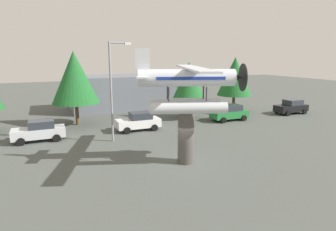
# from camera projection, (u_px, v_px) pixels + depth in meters

# --- Properties ---
(ground_plane) EXTENTS (140.00, 140.00, 0.00)m
(ground_plane) POSITION_uv_depth(u_px,v_px,m) (186.00, 162.00, 19.43)
(ground_plane) COLOR #4C514C
(display_pedestal) EXTENTS (1.10, 1.10, 3.57)m
(display_pedestal) POSITION_uv_depth(u_px,v_px,m) (186.00, 137.00, 19.06)
(display_pedestal) COLOR #4C4742
(display_pedestal) RESTS_ON ground
(floatplane_monument) EXTENTS (7.20, 10.18, 4.00)m
(floatplane_monument) POSITION_uv_depth(u_px,v_px,m) (189.00, 85.00, 18.37)
(floatplane_monument) COLOR silver
(floatplane_monument) RESTS_ON display_pedestal
(car_near_silver) EXTENTS (4.20, 2.02, 1.76)m
(car_near_silver) POSITION_uv_depth(u_px,v_px,m) (39.00, 131.00, 24.18)
(car_near_silver) COLOR silver
(car_near_silver) RESTS_ON ground
(car_mid_white) EXTENTS (4.20, 2.02, 1.76)m
(car_mid_white) POSITION_uv_depth(u_px,v_px,m) (139.00, 121.00, 27.62)
(car_mid_white) COLOR white
(car_mid_white) RESTS_ON ground
(car_far_green) EXTENTS (4.20, 2.02, 1.76)m
(car_far_green) POSITION_uv_depth(u_px,v_px,m) (230.00, 113.00, 31.85)
(car_far_green) COLOR #237A38
(car_far_green) RESTS_ON ground
(car_distant_black) EXTENTS (4.20, 2.02, 1.76)m
(car_distant_black) POSITION_uv_depth(u_px,v_px,m) (291.00, 107.00, 35.52)
(car_distant_black) COLOR black
(car_distant_black) RESTS_ON ground
(streetlight_primary) EXTENTS (1.84, 0.28, 8.20)m
(streetlight_primary) POSITION_uv_depth(u_px,v_px,m) (113.00, 85.00, 23.36)
(streetlight_primary) COLOR gray
(streetlight_primary) RESTS_ON ground
(storefront_building) EXTENTS (14.02, 7.13, 4.45)m
(storefront_building) POSITION_uv_depth(u_px,v_px,m) (124.00, 92.00, 39.35)
(storefront_building) COLOR slate
(storefront_building) RESTS_ON ground
(tree_east) EXTENTS (4.75, 4.75, 7.59)m
(tree_east) POSITION_uv_depth(u_px,v_px,m) (75.00, 77.00, 28.96)
(tree_east) COLOR brown
(tree_east) RESTS_ON ground
(tree_center_back) EXTENTS (4.04, 4.04, 6.40)m
(tree_center_back) POSITION_uv_depth(u_px,v_px,m) (189.00, 82.00, 32.36)
(tree_center_back) COLOR brown
(tree_center_back) RESTS_ON ground
(tree_far_east) EXTENTS (4.31, 4.31, 6.96)m
(tree_far_east) POSITION_uv_depth(u_px,v_px,m) (235.00, 76.00, 35.87)
(tree_far_east) COLOR brown
(tree_far_east) RESTS_ON ground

